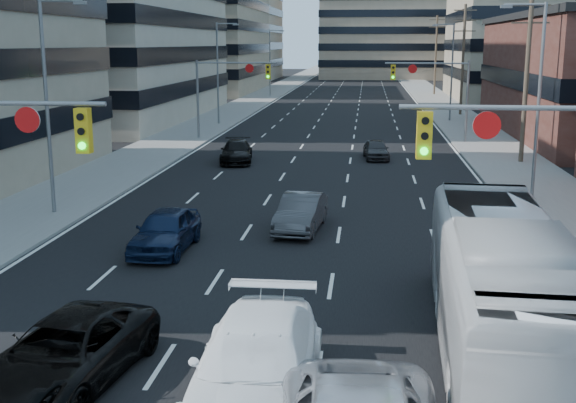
# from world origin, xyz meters

# --- Properties ---
(road_surface) EXTENTS (18.00, 300.00, 0.02)m
(road_surface) POSITION_xyz_m (0.00, 130.00, 0.01)
(road_surface) COLOR black
(road_surface) RESTS_ON ground
(sidewalk_left) EXTENTS (5.00, 300.00, 0.15)m
(sidewalk_left) POSITION_xyz_m (-11.50, 130.00, 0.07)
(sidewalk_left) COLOR slate
(sidewalk_left) RESTS_ON ground
(sidewalk_right) EXTENTS (5.00, 300.00, 0.15)m
(sidewalk_right) POSITION_xyz_m (11.50, 130.00, 0.07)
(sidewalk_right) COLOR slate
(sidewalk_right) RESTS_ON ground
(office_left_far) EXTENTS (20.00, 30.00, 16.00)m
(office_left_far) POSITION_xyz_m (-24.00, 100.00, 8.00)
(office_left_far) COLOR gray
(office_left_far) RESTS_ON ground
(office_right_far) EXTENTS (22.00, 28.00, 14.00)m
(office_right_far) POSITION_xyz_m (25.00, 88.00, 7.00)
(office_right_far) COLOR gray
(office_right_far) RESTS_ON ground
(bg_block_left) EXTENTS (24.00, 24.00, 20.00)m
(bg_block_left) POSITION_xyz_m (-28.00, 140.00, 10.00)
(bg_block_left) COLOR #ADA089
(bg_block_left) RESTS_ON ground
(bg_block_right) EXTENTS (22.00, 22.00, 12.00)m
(bg_block_right) POSITION_xyz_m (32.00, 130.00, 6.00)
(bg_block_right) COLOR gray
(bg_block_right) RESTS_ON ground
(signal_near_right) EXTENTS (6.59, 0.33, 6.00)m
(signal_near_right) POSITION_xyz_m (7.45, 8.00, 4.33)
(signal_near_right) COLOR slate
(signal_near_right) RESTS_ON ground
(signal_far_left) EXTENTS (6.09, 0.33, 6.00)m
(signal_far_left) POSITION_xyz_m (-7.68, 45.00, 4.30)
(signal_far_left) COLOR slate
(signal_far_left) RESTS_ON ground
(signal_far_right) EXTENTS (6.09, 0.33, 6.00)m
(signal_far_right) POSITION_xyz_m (7.68, 45.00, 4.30)
(signal_far_right) COLOR slate
(signal_far_right) RESTS_ON ground
(utility_pole_block) EXTENTS (2.20, 0.28, 11.00)m
(utility_pole_block) POSITION_xyz_m (12.20, 36.00, 5.78)
(utility_pole_block) COLOR #4C3D2D
(utility_pole_block) RESTS_ON ground
(utility_pole_midblock) EXTENTS (2.20, 0.28, 11.00)m
(utility_pole_midblock) POSITION_xyz_m (12.20, 66.00, 5.78)
(utility_pole_midblock) COLOR #4C3D2D
(utility_pole_midblock) RESTS_ON ground
(utility_pole_distant) EXTENTS (2.20, 0.28, 11.00)m
(utility_pole_distant) POSITION_xyz_m (12.20, 96.00, 5.78)
(utility_pole_distant) COLOR #4C3D2D
(utility_pole_distant) RESTS_ON ground
(streetlight_left_near) EXTENTS (2.03, 0.22, 9.00)m
(streetlight_left_near) POSITION_xyz_m (-10.34, 20.00, 5.05)
(streetlight_left_near) COLOR slate
(streetlight_left_near) RESTS_ON ground
(streetlight_left_mid) EXTENTS (2.03, 0.22, 9.00)m
(streetlight_left_mid) POSITION_xyz_m (-10.34, 55.00, 5.05)
(streetlight_left_mid) COLOR slate
(streetlight_left_mid) RESTS_ON ground
(streetlight_left_far) EXTENTS (2.03, 0.22, 9.00)m
(streetlight_left_far) POSITION_xyz_m (-10.34, 90.00, 5.05)
(streetlight_left_far) COLOR slate
(streetlight_left_far) RESTS_ON ground
(streetlight_right_near) EXTENTS (2.03, 0.22, 9.00)m
(streetlight_right_near) POSITION_xyz_m (10.34, 25.00, 5.05)
(streetlight_right_near) COLOR slate
(streetlight_right_near) RESTS_ON ground
(streetlight_right_far) EXTENTS (2.03, 0.22, 9.00)m
(streetlight_right_far) POSITION_xyz_m (10.34, 60.00, 5.05)
(streetlight_right_far) COLOR slate
(streetlight_right_far) RESTS_ON ground
(black_pickup) EXTENTS (3.07, 5.47, 1.45)m
(black_pickup) POSITION_xyz_m (-3.55, 4.92, 0.72)
(black_pickup) COLOR black
(black_pickup) RESTS_ON ground
(white_van) EXTENTS (2.52, 6.10, 1.76)m
(white_van) POSITION_xyz_m (0.66, 4.42, 0.88)
(white_van) COLOR white
(white_van) RESTS_ON ground
(transit_bus) EXTENTS (3.33, 11.99, 3.31)m
(transit_bus) POSITION_xyz_m (6.00, 7.37, 1.65)
(transit_bus) COLOR #BEBEBE
(transit_bus) RESTS_ON ground
(sedan_blue) EXTENTS (1.89, 4.46, 1.51)m
(sedan_blue) POSITION_xyz_m (-4.24, 15.21, 0.75)
(sedan_blue) COLOR #0D1934
(sedan_blue) RESTS_ON ground
(sedan_grey_center) EXTENTS (1.92, 4.43, 1.42)m
(sedan_grey_center) POSITION_xyz_m (0.28, 18.61, 0.71)
(sedan_grey_center) COLOR #3A3A3D
(sedan_grey_center) RESTS_ON ground
(sedan_black_far) EXTENTS (2.50, 4.86, 1.35)m
(sedan_black_far) POSITION_xyz_m (-5.20, 34.67, 0.67)
(sedan_black_far) COLOR black
(sedan_black_far) RESTS_ON ground
(sedan_grey_right) EXTENTS (1.79, 3.80, 1.25)m
(sedan_grey_right) POSITION_xyz_m (3.40, 36.90, 0.63)
(sedan_grey_right) COLOR #2B2C2D
(sedan_grey_right) RESTS_ON ground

